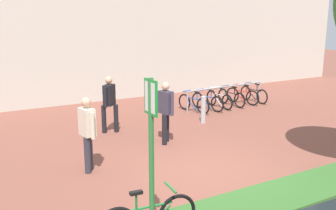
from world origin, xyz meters
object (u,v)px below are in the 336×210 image
bike_rack_cluster (225,98)px  person_suited_navy (166,109)px  parking_sign_post (151,139)px  bollard_steel (203,110)px  person_suited_dark (109,101)px  person_casual_tan (87,130)px

bike_rack_cluster → person_suited_navy: size_ratio=2.18×
parking_sign_post → bike_rack_cluster: bearing=45.5°
person_suited_navy → bollard_steel: bearing=29.6°
bike_rack_cluster → bollard_steel: bearing=-144.2°
bollard_steel → person_suited_dark: person_suited_dark is taller
parking_sign_post → person_casual_tan: parking_sign_post is taller
bollard_steel → person_casual_tan: size_ratio=0.52×
bollard_steel → person_casual_tan: (-4.53, -2.04, 0.53)m
parking_sign_post → person_suited_navy: bearing=58.6°
parking_sign_post → bollard_steel: size_ratio=2.89×
person_suited_navy → person_casual_tan: bearing=-160.6°
person_suited_navy → person_casual_tan: size_ratio=1.00×
parking_sign_post → person_suited_navy: size_ratio=1.51×
person_suited_navy → person_casual_tan: 2.62m
person_suited_dark → person_suited_navy: bearing=-59.6°
parking_sign_post → person_suited_dark: bearing=75.4°
bollard_steel → person_suited_dark: size_ratio=0.52×
bike_rack_cluster → person_suited_dark: 5.24m
bike_rack_cluster → bollard_steel: size_ratio=4.17×
person_casual_tan → bike_rack_cluster: bearing=28.2°
person_casual_tan → person_suited_dark: bearing=59.9°
parking_sign_post → bike_rack_cluster: size_ratio=0.69×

